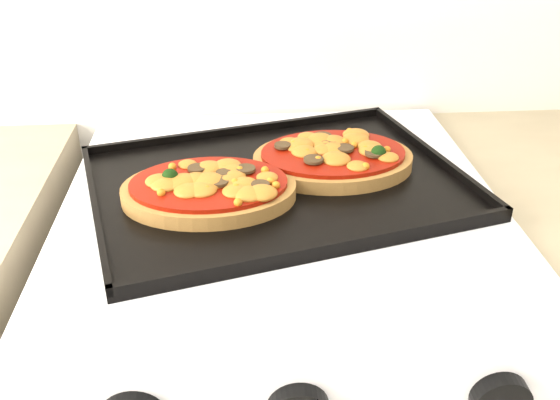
{
  "coord_description": "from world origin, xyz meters",
  "views": [
    {
      "loc": [
        -0.02,
        0.95,
        1.33
      ],
      "look_at": [
        0.04,
        1.66,
        0.92
      ],
      "focal_mm": 40.0,
      "sensor_mm": 36.0,
      "label": 1
    }
  ],
  "objects": [
    {
      "name": "baking_tray",
      "position": [
        0.04,
        1.71,
        0.92
      ],
      "size": [
        0.58,
        0.48,
        0.02
      ],
      "primitive_type": "cube",
      "rotation": [
        0.0,
        0.0,
        0.26
      ],
      "color": "black",
      "rests_on": "stove"
    },
    {
      "name": "knob_right",
      "position": [
        0.23,
        1.37,
        0.85
      ],
      "size": [
        0.06,
        0.02,
        0.06
      ],
      "primitive_type": "cylinder",
      "rotation": [
        1.57,
        0.0,
        0.0
      ],
      "color": "black",
      "rests_on": "control_panel"
    },
    {
      "name": "pizza_left",
      "position": [
        -0.06,
        1.68,
        0.94
      ],
      "size": [
        0.23,
        0.17,
        0.03
      ],
      "primitive_type": null,
      "rotation": [
        0.0,
        0.0,
        -0.0
      ],
      "color": "#A97B3A",
      "rests_on": "baking_tray"
    },
    {
      "name": "control_panel",
      "position": [
        0.04,
        1.39,
        0.85
      ],
      "size": [
        0.6,
        0.02,
        0.09
      ],
      "primitive_type": "cube",
      "color": "white",
      "rests_on": "stove"
    },
    {
      "name": "pizza_right",
      "position": [
        0.12,
        1.76,
        0.94
      ],
      "size": [
        0.23,
        0.17,
        0.03
      ],
      "primitive_type": null,
      "rotation": [
        0.0,
        0.0,
        0.02
      ],
      "color": "#A97B3A",
      "rests_on": "baking_tray"
    }
  ]
}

